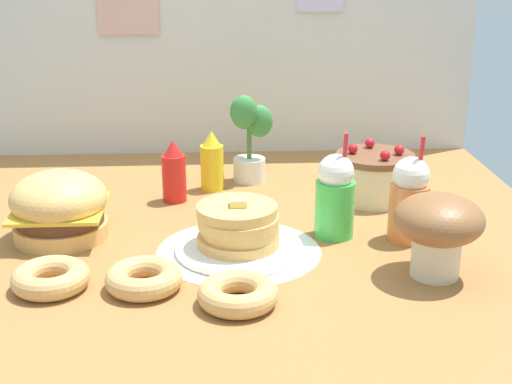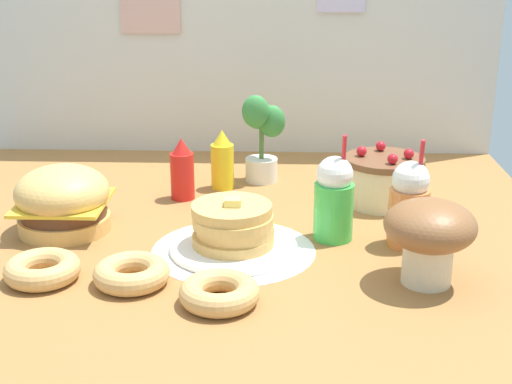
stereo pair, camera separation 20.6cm
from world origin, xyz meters
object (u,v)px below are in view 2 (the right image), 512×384
Objects in this scene: pancake_stack at (233,230)px; donut_pink_glaze at (42,269)px; burger at (63,200)px; ketchup_bottle at (182,171)px; mustard_bottle at (222,161)px; mushroom_stool at (430,233)px; potted_plant at (262,135)px; donut_vanilla at (219,292)px; layer_cake at (383,180)px; donut_chocolate at (132,273)px; orange_float_cup at (409,204)px; cream_soda_cup at (334,199)px.

donut_pink_glaze is at bearing -157.09° from pancake_stack.
burger is at bearing 165.60° from pancake_stack.
mustard_bottle is (0.14, 0.12, 0.00)m from ketchup_bottle.
pancake_stack is 0.59m from mushroom_stool.
ketchup_bottle is 0.66× the size of potted_plant.
donut_vanilla is at bearing -85.94° from mustard_bottle.
mustard_bottle is (-0.08, 0.59, 0.04)m from pancake_stack.
donut_chocolate is at bearing -138.69° from layer_cake.
donut_vanilla is at bearing -123.61° from layer_cake.
potted_plant is at bearing 70.21° from donut_chocolate.
layer_cake is (1.07, 0.30, -0.02)m from burger.
mushroom_stool is at bearing 14.47° from donut_vanilla.
layer_cake is 0.60m from mustard_bottle.
ketchup_bottle is at bearing 66.16° from donut_pink_glaze.
mushroom_stool is at bearing 2.75° from donut_chocolate.
mushroom_stool is (0.81, 0.04, 0.11)m from donut_chocolate.
layer_cake is 1.03m from donut_chocolate.
mustard_bottle is 0.19m from potted_plant.
pancake_stack reaches higher than donut_pink_glaze.
layer_cake is (0.51, 0.44, 0.02)m from pancake_stack.
ketchup_bottle is (-0.22, 0.46, 0.04)m from pancake_stack.
ketchup_bottle is 1.08× the size of donut_pink_glaze.
mustard_bottle reaches higher than donut_vanilla.
burger is 0.58m from pancake_stack.
ketchup_bottle is at bearing 43.09° from burger.
orange_float_cup is 1.36× the size of mushroom_stool.
potted_plant is at bearing 57.07° from donut_pink_glaze.
potted_plant is (0.62, 0.54, 0.08)m from burger.
mushroom_stool is at bearing -86.52° from layer_cake.
orange_float_cup reaches higher than donut_pink_glaze.
pancake_stack is 0.33m from cream_soda_cup.
potted_plant reaches higher than donut_pink_glaze.
mustard_bottle is at bearing 42.72° from burger.
mustard_bottle is at bearing 166.31° from layer_cake.
cream_soda_cup is at bearing 54.37° from donut_vanilla.
burger reaches higher than pancake_stack.
donut_vanilla is at bearing -165.53° from mushroom_stool.
potted_plant reaches higher than donut_chocolate.
pancake_stack is at bearing -95.46° from potted_plant.
cream_soda_cup reaches higher than ketchup_bottle.
burger is 0.65m from mustard_bottle.
mushroom_stool is at bearing -61.28° from potted_plant.
orange_float_cup is at bearing 36.78° from donut_vanilla.
burger is at bearing -164.31° from layer_cake.
donut_pink_glaze is (-0.44, -0.80, -0.07)m from mustard_bottle.
ketchup_bottle is at bearing 152.17° from orange_float_cup.
cream_soda_cup is (0.87, -0.04, 0.03)m from burger.
ketchup_bottle is (0.34, 0.32, 0.00)m from burger.
orange_float_cup is 1.09m from donut_pink_glaze.
cream_soda_cup is (-0.20, -0.33, 0.05)m from layer_cake.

